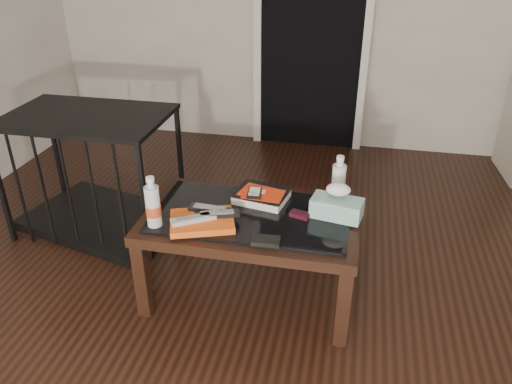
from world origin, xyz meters
TOP-DOWN VIEW (x-y plane):
  - ground at (0.00, 0.00)m, footprint 5.00×5.00m
  - doorway at (-0.40, 2.47)m, footprint 0.90×0.08m
  - coffee_table at (-0.44, 0.47)m, footprint 1.00×0.60m
  - pet_crate at (-1.48, 0.91)m, footprint 1.02×0.80m
  - magazines at (-0.63, 0.33)m, footprint 0.33×0.29m
  - remote_silver at (-0.66, 0.30)m, footprint 0.20×0.15m
  - remote_black_front at (-0.57, 0.36)m, footprint 0.21×0.11m
  - remote_black_back at (-0.62, 0.40)m, footprint 0.20×0.06m
  - textbook at (-0.42, 0.60)m, footprint 0.28×0.24m
  - dvd_mailers at (-0.42, 0.59)m, footprint 0.22×0.18m
  - ipod at (-0.44, 0.56)m, footprint 0.07×0.11m
  - flip_phone at (-0.21, 0.48)m, footprint 0.10×0.07m
  - wallet at (-0.33, 0.24)m, footprint 0.12×0.08m
  - water_bottle_left at (-0.84, 0.28)m, footprint 0.07×0.07m
  - water_bottle_right at (-0.06, 0.67)m, footprint 0.08×0.08m
  - tissue_box at (-0.05, 0.52)m, footprint 0.25×0.16m

SIDE VIEW (x-z plane):
  - ground at x=0.00m, z-range 0.00..0.00m
  - pet_crate at x=-1.48m, z-range -0.12..0.59m
  - coffee_table at x=-0.44m, z-range 0.17..0.63m
  - wallet at x=-0.33m, z-range 0.46..0.48m
  - flip_phone at x=-0.21m, z-range 0.46..0.48m
  - magazines at x=-0.63m, z-range 0.46..0.49m
  - textbook at x=-0.42m, z-range 0.46..0.51m
  - remote_silver at x=-0.66m, z-range 0.49..0.51m
  - remote_black_front at x=-0.57m, z-range 0.49..0.51m
  - remote_black_back at x=-0.62m, z-range 0.49..0.51m
  - tissue_box at x=-0.05m, z-range 0.46..0.55m
  - dvd_mailers at x=-0.42m, z-range 0.51..0.51m
  - ipod at x=-0.44m, z-range 0.51..0.53m
  - water_bottle_left at x=-0.84m, z-range 0.46..0.70m
  - water_bottle_right at x=-0.06m, z-range 0.46..0.70m
  - doorway at x=-0.40m, z-range -0.01..2.06m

